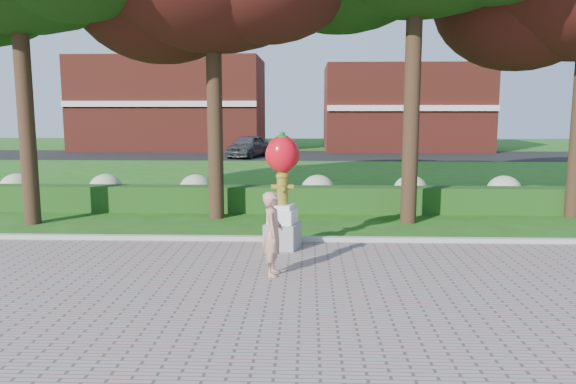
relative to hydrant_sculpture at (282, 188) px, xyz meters
name	(u,v)px	position (x,y,z in m)	size (l,w,h in m)	color
ground	(271,280)	(-0.10, -2.33, -1.43)	(100.00, 100.00, 0.00)	#255214
walkway	(249,383)	(-0.10, -6.33, -1.41)	(40.00, 14.00, 0.04)	gray
curb	(279,239)	(-0.10, 0.67, -1.35)	(40.00, 0.18, 0.15)	#ADADA5
lawn_hedge	(286,199)	(-0.10, 4.67, -1.03)	(24.00, 0.70, 0.80)	#1B4212
hydrangea_row	(305,190)	(0.47, 5.67, -0.88)	(20.10, 1.10, 0.99)	#A0A37D
street	(298,155)	(-0.10, 25.67, -1.42)	(50.00, 8.00, 0.02)	black
building_left	(172,104)	(-10.10, 31.67, 2.07)	(14.00, 8.00, 7.00)	maroon
building_right	(403,108)	(7.90, 31.67, 1.77)	(12.00, 8.00, 6.40)	maroon
hydrant_sculpture	(282,188)	(0.00, 0.00, 0.00)	(0.86, 0.86, 2.62)	gray
woman	(273,234)	(-0.09, -2.10, -0.58)	(0.59, 0.38, 1.61)	tan
parked_car	(248,146)	(-3.36, 24.07, -0.68)	(1.72, 4.27, 1.45)	#393B40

